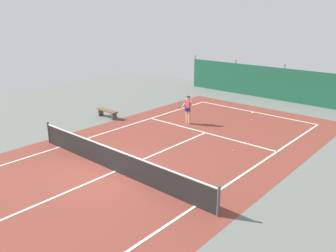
{
  "coord_description": "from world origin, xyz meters",
  "views": [
    {
      "loc": [
        10.16,
        -8.32,
        6.22
      ],
      "look_at": [
        -0.53,
        3.9,
        0.9
      ],
      "focal_mm": 36.99,
      "sensor_mm": 36.0,
      "label": 1
    }
  ],
  "objects_px": {
    "tennis_ball_near_player": "(213,100)",
    "tennis_ball_midcourt": "(251,120)",
    "tennis_ball_by_sideline": "(234,151)",
    "parked_car": "(317,88)",
    "tennis_net": "(115,160)",
    "courtside_bench": "(107,112)",
    "tennis_player": "(188,108)"
  },
  "relations": [
    {
      "from": "tennis_player",
      "to": "tennis_ball_midcourt",
      "type": "xyz_separation_m",
      "value": [
        2.54,
        3.03,
        -0.93
      ]
    },
    {
      "from": "tennis_ball_near_player",
      "to": "tennis_ball_midcourt",
      "type": "relative_size",
      "value": 1.0
    },
    {
      "from": "tennis_ball_near_player",
      "to": "courtside_bench",
      "type": "height_order",
      "value": "courtside_bench"
    },
    {
      "from": "parked_car",
      "to": "tennis_ball_midcourt",
      "type": "bearing_deg",
      "value": 76.81
    },
    {
      "from": "tennis_net",
      "to": "tennis_ball_by_sideline",
      "type": "xyz_separation_m",
      "value": [
        2.53,
        5.12,
        -0.48
      ]
    },
    {
      "from": "tennis_net",
      "to": "tennis_ball_by_sideline",
      "type": "height_order",
      "value": "tennis_net"
    },
    {
      "from": "tennis_ball_near_player",
      "to": "courtside_bench",
      "type": "relative_size",
      "value": 0.04
    },
    {
      "from": "tennis_net",
      "to": "tennis_ball_by_sideline",
      "type": "relative_size",
      "value": 153.33
    },
    {
      "from": "tennis_ball_midcourt",
      "to": "parked_car",
      "type": "relative_size",
      "value": 0.02
    },
    {
      "from": "tennis_player",
      "to": "tennis_ball_by_sideline",
      "type": "bearing_deg",
      "value": 161.53
    },
    {
      "from": "tennis_ball_near_player",
      "to": "parked_car",
      "type": "xyz_separation_m",
      "value": [
        5.5,
        5.59,
        0.81
      ]
    },
    {
      "from": "tennis_player",
      "to": "tennis_ball_near_player",
      "type": "height_order",
      "value": "tennis_player"
    },
    {
      "from": "tennis_ball_midcourt",
      "to": "courtside_bench",
      "type": "xyz_separation_m",
      "value": [
        -7.09,
        -5.33,
        0.34
      ]
    },
    {
      "from": "parked_car",
      "to": "tennis_net",
      "type": "bearing_deg",
      "value": 78.11
    },
    {
      "from": "tennis_player",
      "to": "tennis_ball_near_player",
      "type": "xyz_separation_m",
      "value": [
        -1.99,
        5.63,
        -0.93
      ]
    },
    {
      "from": "tennis_ball_near_player",
      "to": "tennis_ball_midcourt",
      "type": "distance_m",
      "value": 5.22
    },
    {
      "from": "courtside_bench",
      "to": "tennis_ball_by_sideline",
      "type": "bearing_deg",
      "value": 2.29
    },
    {
      "from": "tennis_ball_midcourt",
      "to": "parked_car",
      "type": "height_order",
      "value": "parked_car"
    },
    {
      "from": "tennis_player",
      "to": "parked_car",
      "type": "xyz_separation_m",
      "value": [
        3.51,
        11.22,
        -0.12
      ]
    },
    {
      "from": "tennis_ball_near_player",
      "to": "tennis_ball_midcourt",
      "type": "xyz_separation_m",
      "value": [
        4.53,
        -2.6,
        0.0
      ]
    },
    {
      "from": "tennis_ball_midcourt",
      "to": "tennis_ball_by_sideline",
      "type": "bearing_deg",
      "value": -70.62
    },
    {
      "from": "tennis_ball_by_sideline",
      "to": "tennis_ball_near_player",
      "type": "bearing_deg",
      "value": 129.66
    },
    {
      "from": "tennis_net",
      "to": "tennis_player",
      "type": "relative_size",
      "value": 6.17
    },
    {
      "from": "tennis_net",
      "to": "courtside_bench",
      "type": "xyz_separation_m",
      "value": [
        -6.31,
        4.77,
        -0.14
      ]
    },
    {
      "from": "tennis_ball_by_sideline",
      "to": "courtside_bench",
      "type": "height_order",
      "value": "courtside_bench"
    },
    {
      "from": "tennis_ball_midcourt",
      "to": "parked_car",
      "type": "xyz_separation_m",
      "value": [
        0.97,
        8.19,
        0.81
      ]
    },
    {
      "from": "tennis_net",
      "to": "tennis_ball_midcourt",
      "type": "xyz_separation_m",
      "value": [
        0.78,
        10.1,
        -0.48
      ]
    },
    {
      "from": "tennis_ball_by_sideline",
      "to": "parked_car",
      "type": "distance_m",
      "value": 13.21
    },
    {
      "from": "tennis_net",
      "to": "tennis_player",
      "type": "height_order",
      "value": "tennis_player"
    },
    {
      "from": "tennis_net",
      "to": "parked_car",
      "type": "bearing_deg",
      "value": 84.54
    },
    {
      "from": "tennis_ball_near_player",
      "to": "parked_car",
      "type": "height_order",
      "value": "parked_car"
    },
    {
      "from": "tennis_player",
      "to": "parked_car",
      "type": "bearing_deg",
      "value": -101.41
    }
  ]
}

